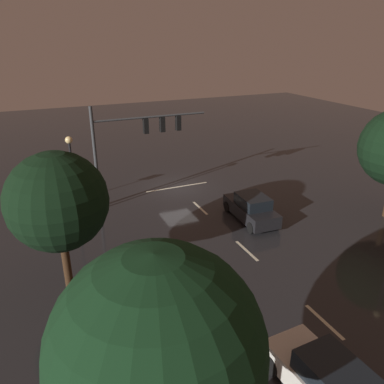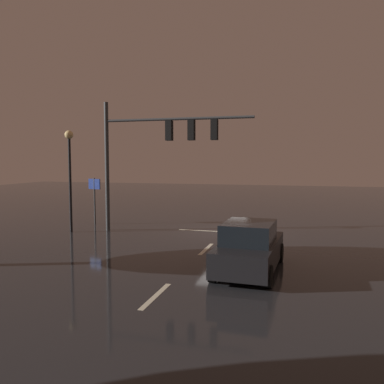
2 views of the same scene
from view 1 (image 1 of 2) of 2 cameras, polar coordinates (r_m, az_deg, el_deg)
name	(u,v)px [view 1 (image 1 of 2)]	position (r m, az deg, el deg)	size (l,w,h in m)	color
ground_plane	(178,188)	(28.97, -2.09, 0.62)	(80.00, 80.00, 0.00)	#232326
traffic_signal_assembly	(136,135)	(25.66, -8.36, 8.42)	(7.85, 0.47, 6.77)	#383A3D
lane_dash_far	(200,208)	(25.59, 1.24, -2.42)	(2.20, 0.16, 0.01)	beige
lane_dash_mid	(247,251)	(20.95, 8.25, -8.74)	(2.20, 0.16, 0.01)	beige
lane_dash_near	(324,322)	(17.16, 19.26, -17.92)	(2.20, 0.16, 0.01)	beige
stop_bar	(177,187)	(29.14, -2.24, 0.76)	(5.00, 0.16, 0.01)	beige
car_approaching	(251,208)	(23.96, 8.90, -2.43)	(2.10, 4.44, 1.70)	black
car_distant	(328,383)	(13.83, 19.81, -25.41)	(2.08, 4.44, 1.70)	silver
street_lamp_right_kerb	(72,162)	(24.19, -17.66, 4.30)	(0.44, 0.44, 5.27)	black
route_sign	(68,175)	(27.21, -18.14, 2.40)	(0.88, 0.32, 2.71)	#383A3D
tree_right_near	(57,202)	(16.88, -19.59, -1.38)	(4.30, 4.30, 6.49)	#382314
tree_right_far	(158,350)	(8.40, -5.20, -22.54)	(4.52, 4.52, 7.12)	#382314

